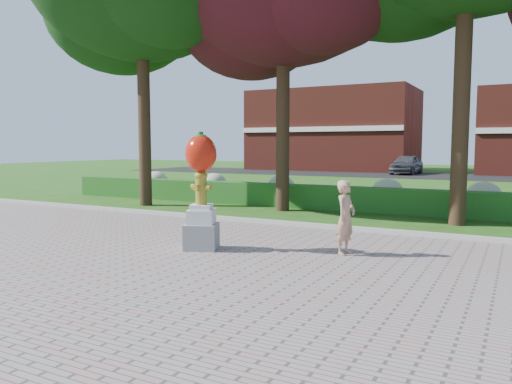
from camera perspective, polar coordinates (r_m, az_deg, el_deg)
ground at (r=10.52m, az=-0.93°, el=-6.54°), size 100.00×100.00×0.00m
walkway at (r=7.38m, az=-16.46°, el=-11.78°), size 40.00×14.00×0.04m
curb at (r=13.17m, az=5.42°, el=-3.81°), size 40.00×0.18×0.15m
lawn_hedge at (r=16.86m, az=10.66°, el=-0.76°), size 24.00×0.70×0.80m
hydrangea_row at (r=17.64m, az=13.41°, el=-0.05°), size 20.10×1.10×0.99m
street at (r=37.40m, az=20.32°, el=1.72°), size 50.00×8.00×0.02m
building_left at (r=45.56m, az=8.87°, el=6.97°), size 14.00×8.00×7.00m
hydrant_sculpture at (r=10.22m, az=-6.29°, el=0.52°), size 0.85×0.85×2.40m
woman at (r=9.88m, az=10.20°, el=-2.86°), size 0.42×0.57×1.46m
parked_car at (r=39.15m, az=16.83°, el=3.08°), size 1.95×4.45×1.49m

